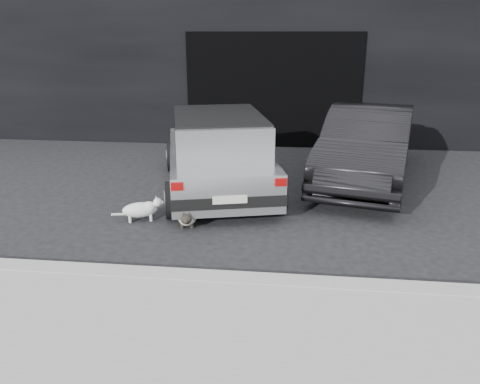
# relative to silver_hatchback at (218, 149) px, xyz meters

# --- Properties ---
(ground) EXTENTS (80.00, 80.00, 0.00)m
(ground) POSITION_rel_silver_hatchback_xyz_m (-0.24, -0.60, -0.72)
(ground) COLOR black
(ground) RESTS_ON ground
(building_facade) EXTENTS (34.00, 4.00, 5.00)m
(building_facade) POSITION_rel_silver_hatchback_xyz_m (0.76, 5.40, 1.78)
(building_facade) COLOR black
(building_facade) RESTS_ON ground
(garage_opening) EXTENTS (4.00, 0.10, 2.60)m
(garage_opening) POSITION_rel_silver_hatchback_xyz_m (0.76, 3.39, 0.58)
(garage_opening) COLOR black
(garage_opening) RESTS_ON ground
(curb) EXTENTS (18.00, 0.25, 0.12)m
(curb) POSITION_rel_silver_hatchback_xyz_m (0.76, -3.20, -0.66)
(curb) COLOR gray
(curb) RESTS_ON ground
(sidewalk) EXTENTS (18.00, 2.20, 0.11)m
(sidewalk) POSITION_rel_silver_hatchback_xyz_m (0.76, -4.40, -0.67)
(sidewalk) COLOR gray
(sidewalk) RESTS_ON ground
(silver_hatchback) EXTENTS (2.46, 3.88, 1.32)m
(silver_hatchback) POSITION_rel_silver_hatchback_xyz_m (0.00, 0.00, 0.00)
(silver_hatchback) COLOR #B2B5B7
(silver_hatchback) RESTS_ON ground
(second_car) EXTENTS (2.34, 4.26, 1.33)m
(second_car) POSITION_rel_silver_hatchback_xyz_m (2.56, 0.79, -0.06)
(second_car) COLOR black
(second_car) RESTS_ON ground
(cat_siamese) EXTENTS (0.35, 0.79, 0.28)m
(cat_siamese) POSITION_rel_silver_hatchback_xyz_m (-0.19, -1.60, -0.60)
(cat_siamese) COLOR beige
(cat_siamese) RESTS_ON ground
(cat_white) EXTENTS (0.70, 0.39, 0.35)m
(cat_white) POSITION_rel_silver_hatchback_xyz_m (-0.87, -1.49, -0.55)
(cat_white) COLOR silver
(cat_white) RESTS_ON ground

